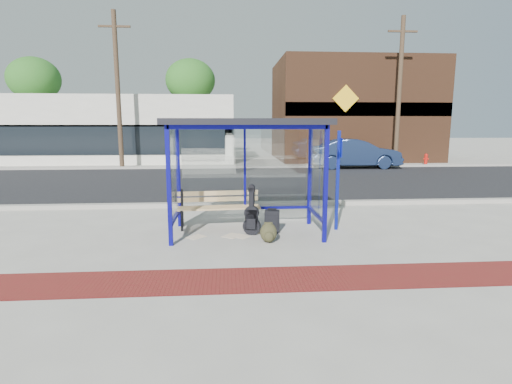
{
  "coord_description": "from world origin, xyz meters",
  "views": [
    {
      "loc": [
        -0.4,
        -8.28,
        2.3
      ],
      "look_at": [
        0.22,
        0.2,
        0.87
      ],
      "focal_mm": 28.0,
      "sensor_mm": 36.0,
      "label": 1
    }
  ],
  "objects": [
    {
      "name": "tree_left",
      "position": [
        -14.0,
        22.0,
        5.45
      ],
      "size": [
        3.6,
        3.6,
        7.03
      ],
      "color": "#4C3826",
      "rests_on": "ground"
    },
    {
      "name": "bench",
      "position": [
        -0.6,
        0.61,
        0.49
      ],
      "size": [
        1.87,
        0.58,
        0.87
      ],
      "rotation": [
        0.0,
        0.0,
        0.07
      ],
      "color": "black",
      "rests_on": "ground"
    },
    {
      "name": "suitcase",
      "position": [
        0.55,
        0.03,
        0.25
      ],
      "size": [
        0.34,
        0.26,
        0.54
      ],
      "rotation": [
        0.0,
        0.0,
        -0.21
      ],
      "color": "black",
      "rests_on": "ground"
    },
    {
      "name": "brick_paver_strip",
      "position": [
        0.0,
        -2.6,
        0.01
      ],
      "size": [
        60.0,
        1.0,
        0.01
      ],
      "primitive_type": "cube",
      "color": "maroon",
      "rests_on": "ground"
    },
    {
      "name": "storefront_brown",
      "position": [
        8.0,
        18.49,
        3.2
      ],
      "size": [
        10.0,
        7.08,
        6.4
      ],
      "color": "#59331E",
      "rests_on": "ground"
    },
    {
      "name": "bus_shelter",
      "position": [
        0.0,
        0.07,
        2.07
      ],
      "size": [
        3.3,
        1.8,
        2.42
      ],
      "color": "#0D0C86",
      "rests_on": "ground"
    },
    {
      "name": "fire_hydrant",
      "position": [
        11.03,
        13.91,
        0.36
      ],
      "size": [
        0.3,
        0.2,
        0.66
      ],
      "rotation": [
        0.0,
        0.0,
        -0.31
      ],
      "color": "red",
      "rests_on": "ground"
    },
    {
      "name": "newspaper_a",
      "position": [
        -1.06,
        -0.21,
        0.0
      ],
      "size": [
        0.46,
        0.45,
        0.01
      ],
      "primitive_type": "cube",
      "rotation": [
        0.0,
        0.0,
        0.76
      ],
      "color": "white",
      "rests_on": "ground"
    },
    {
      "name": "street_asphalt",
      "position": [
        0.0,
        8.0,
        0.0
      ],
      "size": [
        60.0,
        10.0,
        0.0
      ],
      "primitive_type": "cube",
      "color": "black",
      "rests_on": "ground"
    },
    {
      "name": "parked_car",
      "position": [
        6.45,
        12.69,
        0.78
      ],
      "size": [
        4.74,
        1.7,
        1.56
      ],
      "primitive_type": "imported",
      "rotation": [
        0.0,
        0.0,
        1.56
      ],
      "color": "#1A2849",
      "rests_on": "ground"
    },
    {
      "name": "newspaper_c",
      "position": [
        -0.31,
        -0.17,
        0.0
      ],
      "size": [
        0.46,
        0.48,
        0.01
      ],
      "primitive_type": "cube",
      "rotation": [
        0.0,
        0.0,
        0.95
      ],
      "color": "white",
      "rests_on": "ground"
    },
    {
      "name": "sign_post",
      "position": [
        2.01,
        0.19,
        1.22
      ],
      "size": [
        0.09,
        0.27,
        2.18
      ],
      "rotation": [
        0.0,
        0.0,
        -0.06
      ],
      "color": "#0D1998",
      "rests_on": "ground"
    },
    {
      "name": "utility_pole_west",
      "position": [
        -6.0,
        13.4,
        4.11
      ],
      "size": [
        1.6,
        0.24,
        8.0
      ],
      "color": "#4C3826",
      "rests_on": "ground"
    },
    {
      "name": "curb_far",
      "position": [
        0.0,
        13.1,
        0.06
      ],
      "size": [
        60.0,
        0.25,
        0.12
      ],
      "primitive_type": "cube",
      "color": "gray",
      "rests_on": "ground"
    },
    {
      "name": "ground",
      "position": [
        0.0,
        0.0,
        0.0
      ],
      "size": [
        120.0,
        120.0,
        0.0
      ],
      "primitive_type": "plane",
      "color": "#B2ADA0",
      "rests_on": "ground"
    },
    {
      "name": "backpack",
      "position": [
        0.4,
        -0.69,
        0.19
      ],
      "size": [
        0.34,
        0.31,
        0.4
      ],
      "rotation": [
        0.0,
        0.0,
        -0.03
      ],
      "color": "#2D2B19",
      "rests_on": "ground"
    },
    {
      "name": "newspaper_b",
      "position": [
        -0.13,
        -0.23,
        0.0
      ],
      "size": [
        0.45,
        0.44,
        0.01
      ],
      "primitive_type": "cube",
      "rotation": [
        0.0,
        0.0,
        -0.76
      ],
      "color": "white",
      "rests_on": "ground"
    },
    {
      "name": "guitar_bag",
      "position": [
        0.1,
        -0.1,
        0.37
      ],
      "size": [
        0.38,
        0.2,
        1.01
      ],
      "rotation": [
        0.0,
        0.0,
        -0.27
      ],
      "color": "black",
      "rests_on": "ground"
    },
    {
      "name": "far_sidewalk",
      "position": [
        0.0,
        15.0,
        0.0
      ],
      "size": [
        60.0,
        4.0,
        0.01
      ],
      "primitive_type": "cube",
      "color": "#B2ADA0",
      "rests_on": "ground"
    },
    {
      "name": "tree_right",
      "position": [
        12.5,
        22.0,
        5.45
      ],
      "size": [
        3.6,
        3.6,
        7.03
      ],
      "color": "#4C3826",
      "rests_on": "ground"
    },
    {
      "name": "storefront_white",
      "position": [
        -9.0,
        17.99,
        2.0
      ],
      "size": [
        18.0,
        6.04,
        4.0
      ],
      "color": "silver",
      "rests_on": "ground"
    },
    {
      "name": "utility_pole_east",
      "position": [
        9.0,
        13.4,
        4.11
      ],
      "size": [
        1.6,
        0.24,
        8.0
      ],
      "color": "#4C3826",
      "rests_on": "ground"
    },
    {
      "name": "curb_near",
      "position": [
        0.0,
        2.9,
        0.06
      ],
      "size": [
        60.0,
        0.25,
        0.12
      ],
      "primitive_type": "cube",
      "color": "gray",
      "rests_on": "ground"
    },
    {
      "name": "tree_mid",
      "position": [
        -3.0,
        22.0,
        5.45
      ],
      "size": [
        3.6,
        3.6,
        7.03
      ],
      "color": "#4C3826",
      "rests_on": "ground"
    }
  ]
}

